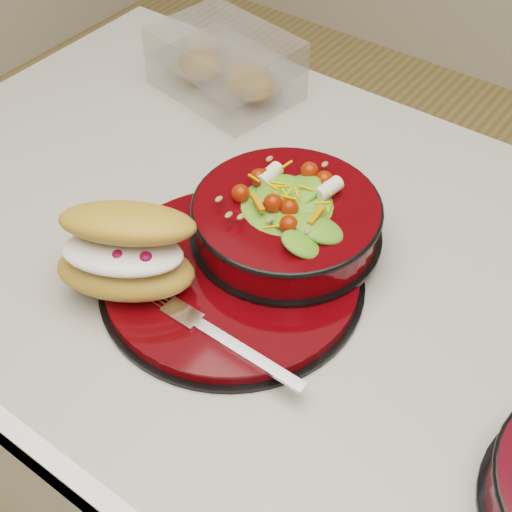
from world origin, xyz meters
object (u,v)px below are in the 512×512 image
Objects in this scene: dinner_plate at (232,277)px; fork at (227,341)px; croissant at (127,251)px; pastry_box at (225,65)px; island_counter at (295,452)px; salad_bowl at (287,213)px.

fork is at bearing -55.35° from dinner_plate.
croissant is 0.43m from pastry_box.
island_counter is 0.55m from croissant.
dinner_plate is at bearing -125.62° from island_counter.
pastry_box is at bearing 128.96° from dinner_plate.
fork is at bearing -76.17° from salad_bowl.
island_counter is 0.63m from pastry_box.
salad_bowl is at bearing 14.88° from fork.
pastry_box is at bearing 39.16° from fork.
salad_bowl is 1.30× the size of croissant.
island_counter is at bearing 19.19° from croissant.
salad_bowl reaches higher than island_counter.
pastry_box is (-0.27, 0.23, -0.01)m from salad_bowl.
island_counter is 0.50m from fork.
dinner_plate is 1.74× the size of croissant.
dinner_plate is 0.10m from salad_bowl.
croissant is at bearing -56.17° from pastry_box.
dinner_plate is (-0.06, -0.08, 0.46)m from island_counter.
pastry_box is at bearing 139.61° from salad_bowl.
fork is (0.04, -0.17, -0.03)m from salad_bowl.
pastry_box is (-0.31, 0.24, 0.49)m from island_counter.
salad_bowl is at bearing 169.92° from island_counter.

